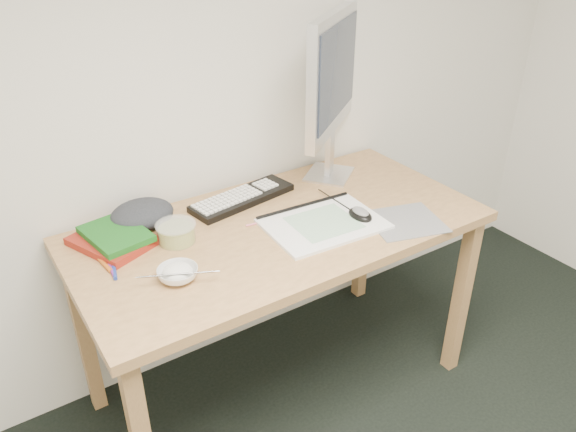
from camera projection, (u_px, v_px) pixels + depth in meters
name	position (u px, v px, depth m)	size (l,w,h in m)	color
desk	(280.00, 245.00, 1.96)	(1.40, 0.70, 0.75)	tan
mousepad	(405.00, 221.00, 1.93)	(0.24, 0.22, 0.00)	slate
sketchpad	(324.00, 224.00, 1.91)	(0.39, 0.28, 0.01)	white
keyboard	(242.00, 198.00, 2.06)	(0.40, 0.13, 0.02)	black
monitor	(333.00, 78.00, 2.07)	(0.45, 0.36, 0.63)	silver
mouse	(360.00, 212.00, 1.93)	(0.06, 0.10, 0.03)	black
rice_bowl	(178.00, 274.00, 1.63)	(0.12, 0.12, 0.04)	white
chopsticks	(178.00, 274.00, 1.59)	(0.02, 0.02, 0.22)	silver
fruit_tub	(176.00, 233.00, 1.81)	(0.13, 0.13, 0.06)	#E6D251
book_red	(113.00, 241.00, 1.80)	(0.19, 0.25, 0.02)	maroon
book_green	(116.00, 234.00, 1.79)	(0.17, 0.23, 0.02)	#165918
cloth_lump	(142.00, 214.00, 1.90)	(0.18, 0.15, 0.07)	#23252B
pencil_pink	(268.00, 221.00, 1.93)	(0.01, 0.01, 0.17)	pink
pencil_tan	(291.00, 219.00, 1.94)	(0.01, 0.01, 0.17)	tan
pencil_black	(303.00, 210.00, 2.00)	(0.01, 0.01, 0.19)	black
marker_blue	(114.00, 267.00, 1.68)	(0.01, 0.01, 0.13)	navy
marker_orange	(101.00, 261.00, 1.71)	(0.01, 0.01, 0.14)	#CE5F18
marker_purple	(110.00, 268.00, 1.68)	(0.01, 0.01, 0.12)	#77278F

